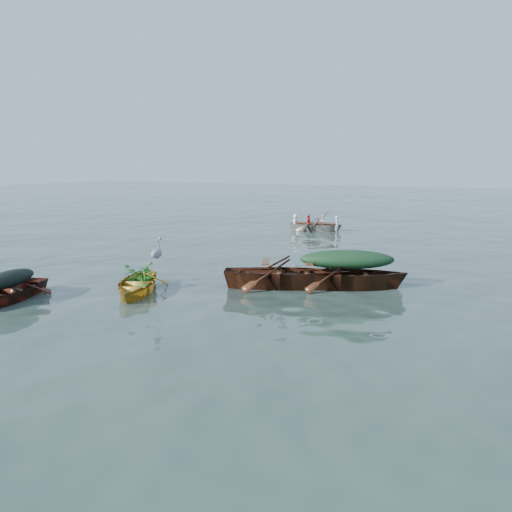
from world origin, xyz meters
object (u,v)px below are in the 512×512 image
at_px(dark_covered_boat, 10,301).
at_px(heron, 157,259).
at_px(yellow_dinghy, 137,293).
at_px(green_tarp_boat, 346,288).
at_px(rowed_boat, 316,231).
at_px(open_wooden_boat, 287,287).

bearing_deg(dark_covered_boat, heron, 24.21).
relative_size(yellow_dinghy, heron, 3.52).
bearing_deg(green_tarp_boat, yellow_dinghy, 98.46).
distance_m(dark_covered_boat, rowed_boat, 16.23).
relative_size(yellow_dinghy, green_tarp_boat, 0.69).
height_order(dark_covered_boat, green_tarp_boat, green_tarp_boat).
relative_size(yellow_dinghy, open_wooden_boat, 0.67).
xyz_separation_m(dark_covered_boat, green_tarp_boat, (7.14, 5.08, 0.00)).
distance_m(yellow_dinghy, open_wooden_boat, 4.08).
xyz_separation_m(dark_covered_boat, open_wooden_boat, (5.65, 4.42, 0.00)).
xyz_separation_m(dark_covered_boat, heron, (2.80, 2.35, 0.90)).
bearing_deg(open_wooden_boat, yellow_dinghy, 101.79).
bearing_deg(open_wooden_boat, rowed_boat, -7.36).
bearing_deg(rowed_boat, open_wooden_boat, -174.08).
bearing_deg(rowed_boat, green_tarp_boat, -166.37).
bearing_deg(yellow_dinghy, heron, 5.19).
bearing_deg(heron, yellow_dinghy, -174.81).
xyz_separation_m(green_tarp_boat, heron, (-4.34, -2.73, 0.90)).
relative_size(open_wooden_boat, rowed_boat, 1.28).
relative_size(dark_covered_boat, rowed_boat, 0.89).
distance_m(green_tarp_boat, rowed_boat, 12.06).
xyz_separation_m(yellow_dinghy, green_tarp_boat, (4.81, 3.03, 0.00)).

